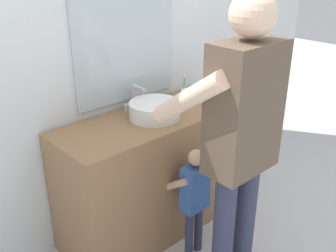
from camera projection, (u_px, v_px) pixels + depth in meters
ground_plane at (182, 243)px, 2.83m from camera, size 14.00×14.00×0.00m
back_wall at (122, 42)px, 2.69m from camera, size 4.40×0.10×2.70m
vanity_cabinet at (154, 174)px, 2.85m from camera, size 1.39×0.54×0.90m
sink_basin at (155, 110)px, 2.62m from camera, size 0.35×0.35×0.11m
faucet at (135, 98)px, 2.76m from camera, size 0.18×0.14×0.18m
toothbrush_cup at (185, 95)px, 2.91m from camera, size 0.07×0.07×0.21m
child_toddler at (194, 194)px, 2.56m from camera, size 0.25×0.25×0.80m
adult_parent at (240, 127)px, 2.11m from camera, size 0.55×0.57×1.77m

